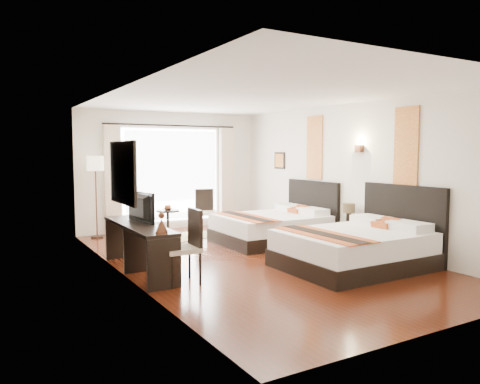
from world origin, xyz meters
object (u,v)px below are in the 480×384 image
bed_near (358,247)px  bed_far (275,226)px  floor_lamp (95,169)px  desk_chair (183,261)px  vase (358,221)px  fruit_bowl (168,209)px  table_lamp (349,210)px  window_chair (206,219)px  nightstand (351,237)px  side_table (168,223)px  console_desk (139,248)px  television (136,207)px

bed_near → bed_far: (0.05, 2.44, -0.02)m
floor_lamp → desk_chair: bearing=-87.1°
vase → fruit_bowl: size_ratio=0.61×
table_lamp → fruit_bowl: 3.91m
bed_near → window_chair: bearing=99.4°
nightstand → table_lamp: (0.03, 0.10, 0.51)m
nightstand → side_table: 3.97m
desk_chair → side_table: 3.77m
desk_chair → bed_far: bearing=-144.2°
side_table → window_chair: size_ratio=0.58×
desk_chair → floor_lamp: (-0.21, 4.20, 1.18)m
table_lamp → console_desk: table_lamp is taller
side_table → fruit_bowl: 0.32m
bed_far → table_lamp: size_ratio=5.87×
bed_near → nightstand: bed_near is taller
table_lamp → vase: 0.32m
window_chair → console_desk: bearing=-29.9°
bed_far → television: size_ratio=2.60×
television → nightstand: bearing=-105.8°
table_lamp → side_table: bearing=130.0°
fruit_bowl → window_chair: bearing=0.4°
nightstand → console_desk: (-4.02, 0.41, 0.13)m
television → side_table: bearing=-38.6°
nightstand → floor_lamp: 5.52m
bed_near → television: bearing=152.2°
fruit_bowl → vase: bearing=-52.0°
desk_chair → fruit_bowl: size_ratio=5.31×
fruit_bowl → nightstand: bearing=-51.1°
bed_far → nightstand: bed_far is taller
desk_chair → window_chair: desk_chair is taller
side_table → fruit_bowl: (-0.00, -0.01, 0.32)m
bed_near → television: (-3.13, 1.65, 0.66)m
nightstand → table_lamp: 0.52m
bed_near → desk_chair: bearing=168.3°
table_lamp → fruit_bowl: (-2.52, 2.98, -0.15)m
bed_near → nightstand: size_ratio=4.54×
bed_near → bed_far: 2.44m
nightstand → side_table: size_ratio=0.87×
nightstand → vase: bearing=-77.0°
bed_near → table_lamp: bed_near is taller
bed_near → desk_chair: size_ratio=2.18×
table_lamp → fruit_bowl: bearing=130.2°
bed_far → table_lamp: bearing=-56.2°
nightstand → television: 4.11m
bed_far → vase: bearing=-60.7°
bed_far → bed_near: bearing=-91.2°
bed_near → floor_lamp: bearing=122.3°
fruit_bowl → window_chair: (0.94, 0.01, -0.30)m
side_table → vase: bearing=-52.2°
television → window_chair: television is taller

